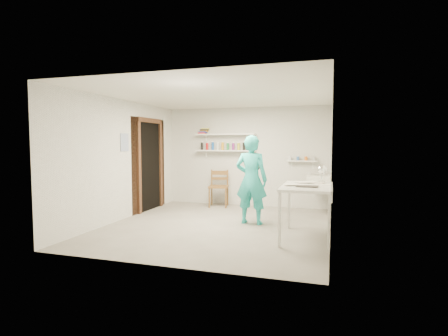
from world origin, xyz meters
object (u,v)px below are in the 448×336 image
(belfast_sink, at_px, (319,182))
(desk_lamp, at_px, (322,170))
(wooden_chair, at_px, (219,187))
(work_table, at_px, (307,212))
(man, at_px, (251,180))
(wall_clock, at_px, (253,164))

(belfast_sink, relative_size, desk_lamp, 3.71)
(wooden_chair, bearing_deg, belfast_sink, -14.03)
(belfast_sink, distance_m, desk_lamp, 1.65)
(work_table, distance_m, desk_lamp, 0.86)
(belfast_sink, distance_m, man, 1.81)
(belfast_sink, bearing_deg, man, -131.30)
(man, distance_m, wooden_chair, 1.93)
(man, distance_m, desk_lamp, 1.34)
(wooden_chair, bearing_deg, work_table, -55.90)
(wooden_chair, height_order, desk_lamp, desk_lamp)
(wall_clock, xyz_separation_m, work_table, (1.10, -0.99, -0.69))
(belfast_sink, height_order, desk_lamp, desk_lamp)
(wall_clock, distance_m, desk_lamp, 1.39)
(work_table, bearing_deg, belfast_sink, 87.03)
(man, xyz_separation_m, wooden_chair, (-1.14, 1.51, -0.36))
(belfast_sink, distance_m, wall_clock, 1.71)
(work_table, bearing_deg, man, 144.60)
(man, bearing_deg, desk_lamp, 173.03)
(wall_clock, bearing_deg, work_table, -38.01)
(man, bearing_deg, work_table, 148.61)
(wooden_chair, height_order, work_table, wooden_chair)
(belfast_sink, height_order, wooden_chair, wooden_chair)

